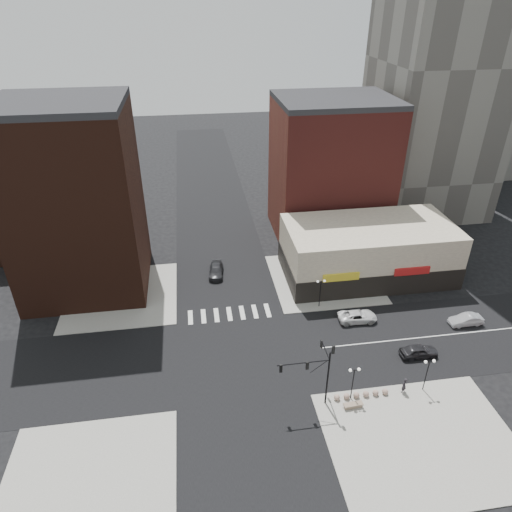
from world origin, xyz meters
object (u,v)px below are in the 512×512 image
object	(u,v)px
dark_sedan_east	(419,351)
dark_sedan_north	(216,271)
street_lamp_ne	(321,286)
silver_sedan	(466,320)
stone_bench	(353,405)
pedestrian	(404,385)
white_suv	(358,316)
street_lamp_se_a	(354,376)
street_lamp_se_b	(428,367)
traffic_signal	(318,366)

from	to	relation	value
dark_sedan_east	dark_sedan_north	xyz separation A→B (m)	(-21.97, 21.00, -0.03)
street_lamp_ne	silver_sedan	size ratio (longest dim) A/B	0.98
dark_sedan_east	stone_bench	xyz separation A→B (m)	(-10.03, -6.20, -0.38)
dark_sedan_east	pedestrian	bearing A→B (deg)	141.08
white_suv	silver_sedan	world-z (taller)	silver_sedan
white_suv	silver_sedan	bearing A→B (deg)	-99.39
dark_sedan_north	street_lamp_ne	bearing A→B (deg)	-30.80
white_suv	pedestrian	size ratio (longest dim) A/B	2.65
street_lamp_ne	street_lamp_se_a	bearing A→B (deg)	-93.58
street_lamp_ne	white_suv	xyz separation A→B (m)	(4.06, -3.65, -2.60)
stone_bench	street_lamp_se_a	bearing A→B (deg)	79.12
street_lamp_se_a	street_lamp_se_b	distance (m)	8.00
white_suv	pedestrian	distance (m)	12.37
street_lamp_se_b	pedestrian	bearing A→B (deg)	180.00
pedestrian	silver_sedan	bearing A→B (deg)	-178.07
traffic_signal	pedestrian	world-z (taller)	traffic_signal
street_lamp_se_b	white_suv	distance (m)	12.96
stone_bench	street_lamp_se_b	bearing A→B (deg)	4.78
traffic_signal	silver_sedan	xyz separation A→B (m)	(22.19, 9.44, -4.26)
dark_sedan_north	pedestrian	xyz separation A→B (m)	(17.84, -26.01, 0.34)
traffic_signal	stone_bench	distance (m)	6.00
street_lamp_se_a	street_lamp_se_b	world-z (taller)	same
stone_bench	white_suv	bearing A→B (deg)	65.39
street_lamp_se_a	dark_sedan_east	xyz separation A→B (m)	(9.87, 5.01, -2.54)
stone_bench	street_lamp_ne	bearing A→B (deg)	82.61
street_lamp_ne	white_suv	distance (m)	6.05
street_lamp_se_b	stone_bench	bearing A→B (deg)	-171.67
stone_bench	silver_sedan	bearing A→B (deg)	26.61
street_lamp_ne	dark_sedan_north	distance (m)	16.69
street_lamp_se_b	stone_bench	distance (m)	8.74
dark_sedan_east	white_suv	bearing A→B (deg)	33.85
street_lamp_se_a	street_lamp_se_b	xyz separation A→B (m)	(8.00, 0.00, 0.00)
street_lamp_se_a	street_lamp_se_b	size ratio (longest dim) A/B	1.00
traffic_signal	street_lamp_ne	xyz separation A→B (m)	(4.76, 15.83, -1.67)
dark_sedan_east	pedestrian	xyz separation A→B (m)	(-4.13, -5.01, 0.31)
dark_sedan_east	silver_sedan	distance (m)	9.71
white_suv	stone_bench	distance (m)	14.51
dark_sedan_north	street_lamp_se_a	bearing A→B (deg)	-58.46
street_lamp_se_b	street_lamp_ne	world-z (taller)	same
traffic_signal	street_lamp_se_a	world-z (taller)	traffic_signal
street_lamp_ne	dark_sedan_east	xyz separation A→B (m)	(8.87, -10.99, -2.54)
street_lamp_se_a	pedestrian	xyz separation A→B (m)	(5.74, 0.00, -2.23)
white_suv	dark_sedan_north	distance (m)	21.94
white_suv	dark_sedan_north	bearing A→B (deg)	53.66
pedestrian	stone_bench	xyz separation A→B (m)	(-5.90, -1.19, -0.69)
street_lamp_se_a	stone_bench	xyz separation A→B (m)	(-0.15, -1.19, -2.92)
street_lamp_se_a	white_suv	bearing A→B (deg)	67.71
dark_sedan_north	stone_bench	bearing A→B (deg)	-59.70
pedestrian	stone_bench	world-z (taller)	pedestrian
stone_bench	dark_sedan_east	bearing A→B (deg)	28.20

